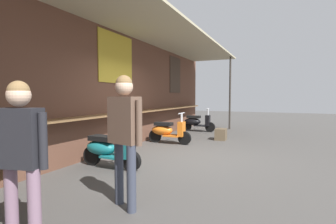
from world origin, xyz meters
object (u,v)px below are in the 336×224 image
scooter_orange (167,131)px  shopper_with_handbag (19,149)px  scooter_black (196,122)px  merchandise_crate (221,134)px  shopper_passing (124,126)px  scooter_teal (108,149)px

scooter_orange → shopper_with_handbag: 5.70m
scooter_black → merchandise_crate: 2.19m
shopper_with_handbag → shopper_passing: bearing=147.2°
scooter_orange → shopper_passing: size_ratio=0.81×
shopper_with_handbag → merchandise_crate: shopper_with_handbag is taller
shopper_passing → merchandise_crate: bearing=-168.2°
scooter_teal → shopper_passing: 2.13m
scooter_orange → scooter_black: same height
scooter_teal → shopper_passing: (-1.46, -1.39, 0.69)m
merchandise_crate → shopper_with_handbag: bearing=176.6°
shopper_passing → merchandise_crate: (5.72, -0.00, -0.89)m
scooter_teal → shopper_with_handbag: size_ratio=0.87×
scooter_black → shopper_passing: (-7.39, -1.39, 0.69)m
scooter_teal → shopper_passing: size_ratio=0.81×
shopper_passing → scooter_teal: bearing=-124.4°
shopper_passing → shopper_with_handbag: bearing=-7.4°
shopper_with_handbag → merchandise_crate: size_ratio=3.68×
shopper_with_handbag → shopper_passing: 1.24m
shopper_with_handbag → scooter_orange: bearing=176.4°
scooter_orange → shopper_passing: 4.68m
scooter_orange → scooter_black: (2.97, -0.00, 0.00)m
scooter_orange → shopper_with_handbag: size_ratio=0.87×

